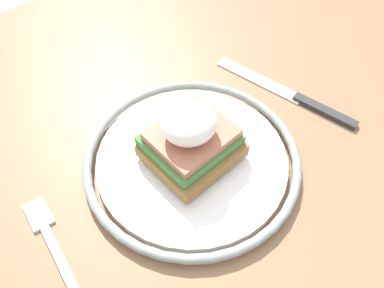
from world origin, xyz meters
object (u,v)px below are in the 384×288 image
at_px(fork, 57,253).
at_px(knife, 295,97).
at_px(sandwich, 191,138).
at_px(plate, 192,159).

bearing_deg(fork, knife, -4.14).
xyz_separation_m(sandwich, knife, (0.17, -0.02, -0.04)).
height_order(sandwich, knife, sandwich).
relative_size(plate, knife, 1.20).
height_order(fork, knife, knife).
bearing_deg(knife, sandwich, 174.25).
height_order(plate, fork, plate).
bearing_deg(fork, plate, -3.00).
bearing_deg(knife, plate, 174.72).
distance_m(plate, knife, 0.17).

